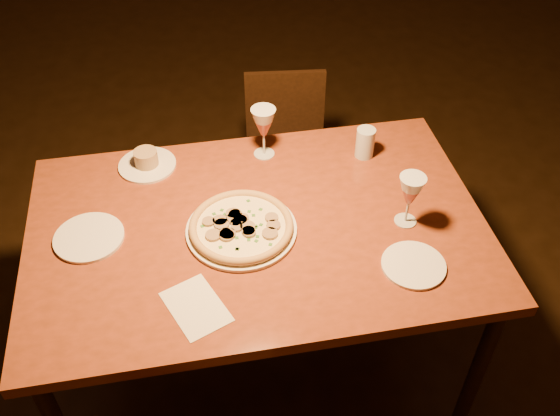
{
  "coord_description": "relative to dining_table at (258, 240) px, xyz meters",
  "views": [
    {
      "loc": [
        0.28,
        -1.71,
        2.23
      ],
      "look_at": [
        0.33,
        -0.21,
        0.82
      ],
      "focal_mm": 40.0,
      "sensor_mm": 36.0,
      "label": 1
    }
  ],
  "objects": [
    {
      "name": "pizza_plate",
      "position": [
        -0.05,
        -0.03,
        0.09
      ],
      "size": [
        0.36,
        0.36,
        0.04
      ],
      "color": "white",
      "rests_on": "dining_table"
    },
    {
      "name": "water_tumbler",
      "position": [
        0.4,
        0.35,
        0.13
      ],
      "size": [
        0.07,
        0.07,
        0.11
      ],
      "primitive_type": "cylinder",
      "color": "silver",
      "rests_on": "dining_table"
    },
    {
      "name": "floor",
      "position": [
        -0.25,
        0.26,
        -0.73
      ],
      "size": [
        7.0,
        7.0,
        0.0
      ],
      "primitive_type": "plane",
      "color": "black",
      "rests_on": "ground"
    },
    {
      "name": "wine_glass_right",
      "position": [
        0.49,
        -0.0,
        0.16
      ],
      "size": [
        0.09,
        0.09,
        0.19
      ],
      "primitive_type": null,
      "color": "#AB4E47",
      "rests_on": "dining_table"
    },
    {
      "name": "ramekin_saucer",
      "position": [
        -0.39,
        0.32,
        0.09
      ],
      "size": [
        0.21,
        0.21,
        0.07
      ],
      "color": "white",
      "rests_on": "dining_table"
    },
    {
      "name": "side_plate_near",
      "position": [
        0.47,
        -0.2,
        0.08
      ],
      "size": [
        0.2,
        0.2,
        0.01
      ],
      "primitive_type": "cylinder",
      "color": "white",
      "rests_on": "dining_table"
    },
    {
      "name": "wine_glass_far",
      "position": [
        0.03,
        0.37,
        0.17
      ],
      "size": [
        0.09,
        0.09,
        0.2
      ],
      "primitive_type": null,
      "color": "#AB4E47",
      "rests_on": "dining_table"
    },
    {
      "name": "dining_table",
      "position": [
        0.0,
        0.0,
        0.0
      ],
      "size": [
        1.61,
        1.16,
        0.8
      ],
      "rotation": [
        0.0,
        0.0,
        0.15
      ],
      "color": "brown",
      "rests_on": "floor"
    },
    {
      "name": "menu_card",
      "position": [
        -0.18,
        -0.33,
        0.07
      ],
      "size": [
        0.23,
        0.25,
        0.0
      ],
      "primitive_type": "cube",
      "rotation": [
        0.0,
        0.0,
        0.54
      ],
      "color": "silver",
      "rests_on": "dining_table"
    },
    {
      "name": "side_plate_left",
      "position": [
        -0.54,
        -0.04,
        0.08
      ],
      "size": [
        0.22,
        0.22,
        0.01
      ],
      "primitive_type": "cylinder",
      "color": "white",
      "rests_on": "dining_table"
    },
    {
      "name": "chair_far",
      "position": [
        0.14,
        0.89,
        -0.29
      ],
      "size": [
        0.38,
        0.38,
        0.77
      ],
      "rotation": [
        0.0,
        0.0,
        0.03
      ],
      "color": "black",
      "rests_on": "floor"
    }
  ]
}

